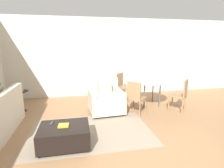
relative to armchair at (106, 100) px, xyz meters
name	(u,v)px	position (x,y,z in m)	size (l,w,h in m)	color
ground_plane	(140,153)	(0.26, -2.02, -0.35)	(20.00, 20.00, 0.00)	#936B47
wall_back	(105,57)	(0.26, 1.76, 1.03)	(12.00, 0.06, 2.75)	beige
area_rug	(91,131)	(-0.50, -1.08, -0.35)	(2.58, 1.67, 0.01)	gray
armchair	(106,100)	(0.00, 0.00, 0.00)	(0.94, 0.98, 0.88)	beige
ottoman	(65,135)	(-1.01, -1.51, -0.14)	(0.89, 0.68, 0.38)	black
book_stack	(63,125)	(-1.02, -1.50, 0.05)	(0.20, 0.17, 0.03)	gold
tv_remote_primary	(52,123)	(-1.25, -1.33, 0.04)	(0.07, 0.17, 0.01)	#333338
potted_plant	(1,105)	(-2.77, 0.41, -0.10)	(0.35, 0.35, 1.08)	brown
side_table	(21,97)	(-2.28, 0.48, 0.06)	(0.39, 0.39, 0.58)	black
picture_frame	(20,88)	(-2.28, 0.48, 0.33)	(0.15, 0.07, 0.20)	silver
dining_table	(149,83)	(1.40, 0.31, 0.34)	(1.25, 1.25, 0.76)	#8C9E99
dining_chair_near_left	(135,96)	(0.74, -0.36, 0.17)	(0.59, 0.59, 0.90)	#93704C
dining_chair_near_right	(181,93)	(2.07, -0.36, 0.17)	(0.59, 0.59, 0.90)	#93704C
dining_chair_far_left	(122,85)	(0.74, 0.98, 0.17)	(0.59, 0.59, 0.90)	#93704C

